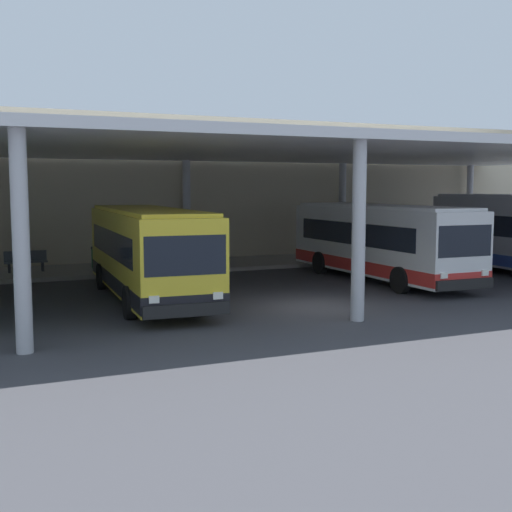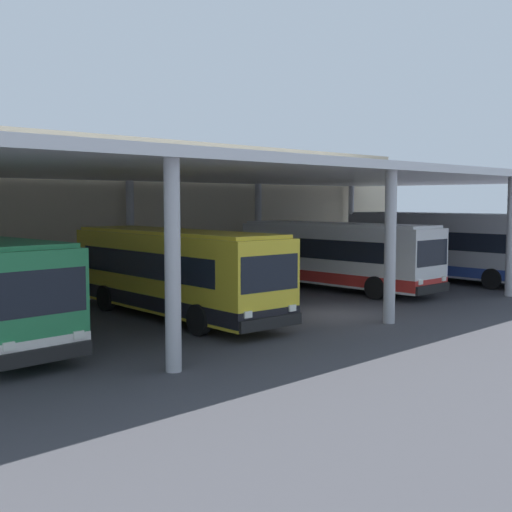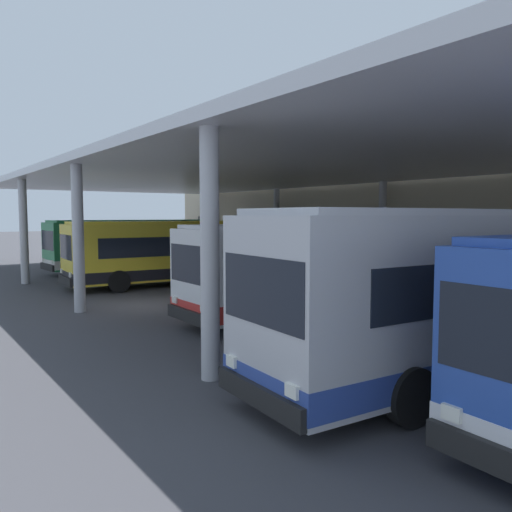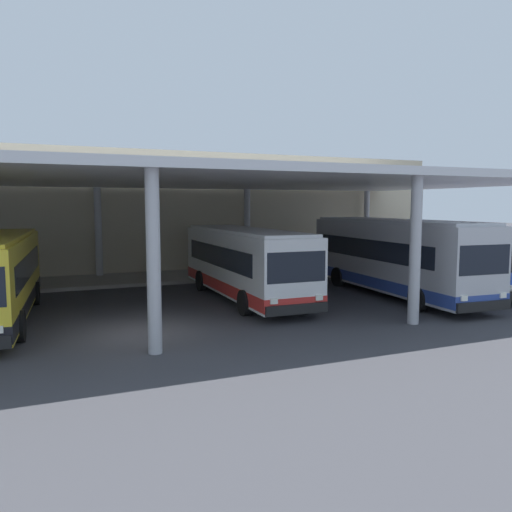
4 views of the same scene
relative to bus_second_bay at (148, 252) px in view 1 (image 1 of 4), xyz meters
name	(u,v)px [view 1 (image 1 of 4)]	position (x,y,z in m)	size (l,w,h in m)	color
ground_plane	(316,307)	(4.67, -3.57, -1.66)	(200.00, 200.00, 0.00)	#3D3D42
platform_kerb	(198,265)	(4.67, 8.18, -1.57)	(42.00, 4.50, 0.18)	gray
station_building_facade	(178,189)	(4.67, 11.43, 2.15)	(48.00, 1.60, 7.61)	#C1B293
canopy_shelter	(249,152)	(4.67, 1.93, 3.63)	(40.00, 17.00, 5.55)	silver
bus_second_bay	(148,252)	(0.00, 0.00, 0.00)	(3.13, 10.65, 3.17)	yellow
bus_middle_bay	(379,241)	(10.08, 0.69, 0.00)	(2.80, 10.55, 3.17)	white
bench_waiting	(26,261)	(-3.35, 8.24, -0.99)	(1.80, 0.45, 0.92)	#4C515B
trash_bin	(97,257)	(-0.21, 8.40, -0.98)	(0.52, 0.52, 0.98)	#236638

